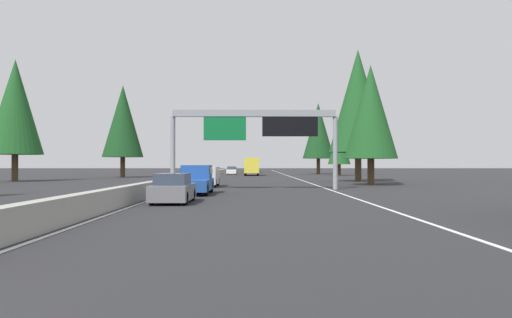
% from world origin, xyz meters
% --- Properties ---
extents(ground_plane, '(320.00, 320.00, 0.00)m').
position_xyz_m(ground_plane, '(60.00, 0.00, 0.00)').
color(ground_plane, '#262628').
extents(median_barrier, '(180.00, 0.56, 0.90)m').
position_xyz_m(median_barrier, '(80.00, 0.30, 0.45)').
color(median_barrier, '#9E9B93').
rests_on(median_barrier, ground).
extents(shoulder_stripe_right, '(160.00, 0.16, 0.01)m').
position_xyz_m(shoulder_stripe_right, '(70.00, -11.52, 0.01)').
color(shoulder_stripe_right, silver).
rests_on(shoulder_stripe_right, ground).
extents(shoulder_stripe_median, '(160.00, 0.16, 0.01)m').
position_xyz_m(shoulder_stripe_median, '(70.00, -0.25, 0.01)').
color(shoulder_stripe_median, silver).
rests_on(shoulder_stripe_median, ground).
extents(sign_gantry_overhead, '(0.50, 12.68, 6.02)m').
position_xyz_m(sign_gantry_overhead, '(32.56, -6.04, 4.79)').
color(sign_gantry_overhead, gray).
rests_on(sign_gantry_overhead, ground).
extents(sedan_distant_b, '(4.40, 1.80, 1.47)m').
position_xyz_m(sedan_distant_b, '(19.98, -1.78, 0.68)').
color(sedan_distant_b, slate).
rests_on(sedan_distant_b, ground).
extents(pickup_distant_a, '(5.60, 2.00, 1.86)m').
position_xyz_m(pickup_distant_a, '(27.34, -2.04, 0.91)').
color(pickup_distant_a, '#1E4793').
rests_on(pickup_distant_a, ground).
extents(box_truck_near_center, '(8.50, 2.40, 2.95)m').
position_xyz_m(box_truck_near_center, '(78.27, -5.54, 1.61)').
color(box_truck_near_center, gold).
rests_on(box_truck_near_center, ground).
extents(bus_far_right, '(11.50, 2.55, 3.10)m').
position_xyz_m(bus_far_right, '(112.05, -5.16, 1.72)').
color(bus_far_right, '#1E4793').
rests_on(bus_far_right, ground).
extents(sedan_near_right, '(4.40, 1.80, 1.47)m').
position_xyz_m(sedan_near_right, '(88.06, -1.73, 0.68)').
color(sedan_near_right, white).
rests_on(sedan_near_right, ground).
extents(minivan_far_center, '(5.00, 1.95, 1.69)m').
position_xyz_m(minivan_far_center, '(37.36, -1.79, 0.95)').
color(minivan_far_center, silver).
rests_on(minivan_far_center, ground).
extents(conifer_right_near, '(4.88, 4.88, 11.08)m').
position_xyz_m(conifer_right_near, '(40.51, -16.61, 6.73)').
color(conifer_right_near, '#4C3823').
rests_on(conifer_right_near, ground).
extents(conifer_right_mid, '(6.49, 6.49, 14.75)m').
position_xyz_m(conifer_right_mid, '(50.12, -17.49, 8.97)').
color(conifer_right_mid, '#4C3823').
rests_on(conifer_right_mid, ground).
extents(conifer_right_far, '(3.78, 3.78, 8.58)m').
position_xyz_m(conifer_right_far, '(77.92, -20.23, 5.21)').
color(conifer_right_far, '#4C3823').
rests_on(conifer_right_far, ground).
extents(conifer_right_distant, '(6.01, 6.01, 13.65)m').
position_xyz_m(conifer_right_distant, '(89.67, -18.29, 8.30)').
color(conifer_right_distant, '#4C3823').
rests_on(conifer_right_distant, ground).
extents(conifer_left_near, '(6.02, 6.02, 13.68)m').
position_xyz_m(conifer_left_near, '(50.44, 20.84, 8.32)').
color(conifer_left_near, '#4C3823').
rests_on(conifer_left_near, ground).
extents(conifer_left_mid, '(5.89, 5.89, 13.38)m').
position_xyz_m(conifer_left_mid, '(66.88, 13.15, 8.14)').
color(conifer_left_mid, '#4C3823').
rests_on(conifer_left_mid, ground).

